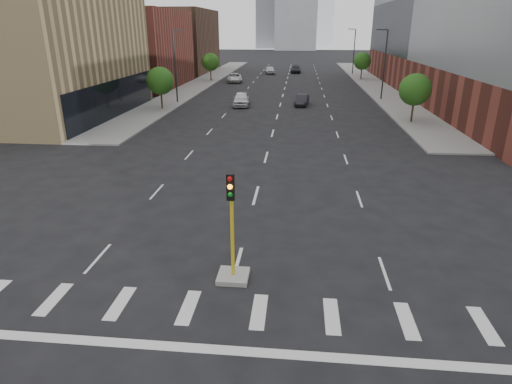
# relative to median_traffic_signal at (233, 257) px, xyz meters

# --- Properties ---
(sidewalk_left_far) EXTENTS (5.00, 92.00, 0.15)m
(sidewalk_left_far) POSITION_rel_median_traffic_signal_xyz_m (-15.00, 65.03, -0.90)
(sidewalk_left_far) COLOR gray
(sidewalk_left_far) RESTS_ON ground
(sidewalk_right_far) EXTENTS (5.00, 92.00, 0.15)m
(sidewalk_right_far) POSITION_rel_median_traffic_signal_xyz_m (15.00, 65.03, -0.90)
(sidewalk_right_far) COLOR gray
(sidewalk_right_far) RESTS_ON ground
(building_left_mid) EXTENTS (20.00, 24.00, 14.00)m
(building_left_mid) POSITION_rel_median_traffic_signal_xyz_m (-27.50, 31.03, 6.03)
(building_left_mid) COLOR tan
(building_left_mid) RESTS_ON ground
(building_left_far_a) EXTENTS (20.00, 22.00, 12.00)m
(building_left_far_a) POSITION_rel_median_traffic_signal_xyz_m (-27.50, 57.03, 5.03)
(building_left_far_a) COLOR brown
(building_left_far_a) RESTS_ON ground
(building_left_far_b) EXTENTS (20.00, 24.00, 13.00)m
(building_left_far_b) POSITION_rel_median_traffic_signal_xyz_m (-27.50, 83.03, 5.53)
(building_left_far_b) COLOR brown
(building_left_far_b) RESTS_ON ground
(building_right_main) EXTENTS (24.00, 70.00, 22.00)m
(building_right_main) POSITION_rel_median_traffic_signal_xyz_m (29.50, 51.03, 10.03)
(building_right_main) COLOR brown
(building_right_main) RESTS_ON ground
(median_traffic_signal) EXTENTS (1.20, 1.20, 4.40)m
(median_traffic_signal) POSITION_rel_median_traffic_signal_xyz_m (0.00, 0.00, 0.00)
(median_traffic_signal) COLOR #999993
(median_traffic_signal) RESTS_ON ground
(streetlight_right_a) EXTENTS (1.60, 0.22, 9.07)m
(streetlight_right_a) POSITION_rel_median_traffic_signal_xyz_m (13.41, 46.03, 4.04)
(streetlight_right_a) COLOR #2D2D30
(streetlight_right_a) RESTS_ON ground
(streetlight_right_b) EXTENTS (1.60, 0.22, 9.07)m
(streetlight_right_b) POSITION_rel_median_traffic_signal_xyz_m (13.41, 81.03, 4.04)
(streetlight_right_b) COLOR #2D2D30
(streetlight_right_b) RESTS_ON ground
(streetlight_left) EXTENTS (1.60, 0.22, 9.07)m
(streetlight_left) POSITION_rel_median_traffic_signal_xyz_m (-13.41, 41.03, 4.04)
(streetlight_left) COLOR #2D2D30
(streetlight_left) RESTS_ON ground
(tree_left_near) EXTENTS (3.20, 3.20, 4.85)m
(tree_left_near) POSITION_rel_median_traffic_signal_xyz_m (-14.00, 36.03, 2.42)
(tree_left_near) COLOR #382619
(tree_left_near) RESTS_ON ground
(tree_left_far) EXTENTS (3.20, 3.20, 4.85)m
(tree_left_far) POSITION_rel_median_traffic_signal_xyz_m (-14.00, 66.03, 2.42)
(tree_left_far) COLOR #382619
(tree_left_far) RESTS_ON ground
(tree_right_near) EXTENTS (3.20, 3.20, 4.85)m
(tree_right_near) POSITION_rel_median_traffic_signal_xyz_m (14.00, 31.03, 2.42)
(tree_right_near) COLOR #382619
(tree_right_near) RESTS_ON ground
(tree_right_far) EXTENTS (3.20, 3.20, 4.85)m
(tree_right_far) POSITION_rel_median_traffic_signal_xyz_m (14.00, 71.03, 2.42)
(tree_right_far) COLOR #382619
(tree_right_far) RESTS_ON ground
(car_near_left) EXTENTS (2.35, 5.10, 1.69)m
(car_near_left) POSITION_rel_median_traffic_signal_xyz_m (-4.86, 39.66, -0.13)
(car_near_left) COLOR silver
(car_near_left) RESTS_ON ground
(car_mid_right) EXTENTS (1.94, 4.26, 1.36)m
(car_mid_right) POSITION_rel_median_traffic_signal_xyz_m (2.75, 40.69, -0.30)
(car_mid_right) COLOR black
(car_mid_right) RESTS_ON ground
(car_far_left) EXTENTS (3.47, 5.97, 1.56)m
(car_far_left) POSITION_rel_median_traffic_signal_xyz_m (-9.37, 64.67, -0.19)
(car_far_left) COLOR silver
(car_far_left) RESTS_ON ground
(car_deep_right) EXTENTS (2.13, 5.21, 1.51)m
(car_deep_right) POSITION_rel_median_traffic_signal_xyz_m (1.50, 82.92, -0.22)
(car_deep_right) COLOR black
(car_deep_right) RESTS_ON ground
(car_distant) EXTENTS (2.53, 4.91, 1.60)m
(car_distant) POSITION_rel_median_traffic_signal_xyz_m (-3.96, 80.19, -0.17)
(car_distant) COLOR silver
(car_distant) RESTS_ON ground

